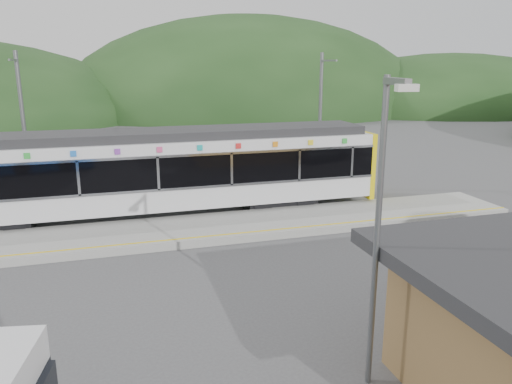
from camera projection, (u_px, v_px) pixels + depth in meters
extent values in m
plane|color=#4C4C4F|center=(227.00, 263.00, 16.61)|extent=(120.00, 120.00, 0.00)
ellipsoid|color=#1E3D19|center=(249.00, 110.00, 71.15)|extent=(52.00, 39.00, 26.00)
ellipsoid|color=#1E3D19|center=(449.00, 109.00, 73.59)|extent=(44.00, 33.00, 16.00)
cube|color=#9E9E99|center=(208.00, 229.00, 19.64)|extent=(26.00, 3.20, 0.30)
cube|color=yellow|center=(214.00, 235.00, 18.39)|extent=(26.00, 0.10, 0.01)
cube|color=black|center=(277.00, 200.00, 23.15)|extent=(3.20, 2.20, 0.56)
cube|color=silver|center=(144.00, 194.00, 21.31)|extent=(20.00, 2.90, 0.92)
cube|color=black|center=(143.00, 167.00, 21.02)|extent=(20.00, 2.96, 1.45)
cube|color=silver|center=(146.00, 191.00, 19.79)|extent=(20.00, 0.05, 0.10)
cube|color=silver|center=(144.00, 158.00, 19.46)|extent=(20.00, 0.05, 0.10)
cube|color=silver|center=(141.00, 145.00, 20.78)|extent=(20.00, 2.90, 0.45)
cube|color=#2D2D30|center=(141.00, 135.00, 20.68)|extent=(19.40, 2.50, 0.36)
cube|color=yellow|center=(358.00, 162.00, 23.89)|extent=(0.24, 2.92, 3.00)
cube|color=silver|center=(78.00, 178.00, 18.93)|extent=(0.10, 0.05, 1.35)
cube|color=silver|center=(158.00, 174.00, 19.76)|extent=(0.10, 0.05, 1.35)
cube|color=silver|center=(232.00, 169.00, 20.59)|extent=(0.10, 0.05, 1.35)
cube|color=silver|center=(299.00, 165.00, 21.42)|extent=(0.10, 0.05, 1.35)
cube|color=silver|center=(352.00, 162.00, 22.11)|extent=(0.10, 0.05, 1.35)
cube|color=green|center=(27.00, 156.00, 18.24)|extent=(0.22, 0.04, 0.22)
cube|color=blue|center=(73.00, 154.00, 18.68)|extent=(0.22, 0.04, 0.22)
cube|color=purple|center=(117.00, 152.00, 19.12)|extent=(0.22, 0.04, 0.22)
cube|color=#E54C8C|center=(160.00, 150.00, 19.56)|extent=(0.22, 0.04, 0.22)
cube|color=#19A5A5|center=(200.00, 148.00, 20.00)|extent=(0.22, 0.04, 0.22)
cube|color=red|center=(238.00, 146.00, 20.45)|extent=(0.22, 0.04, 0.22)
cube|color=orange|center=(275.00, 144.00, 20.89)|extent=(0.22, 0.04, 0.22)
cube|color=yellow|center=(311.00, 143.00, 21.33)|extent=(0.22, 0.04, 0.22)
cube|color=green|center=(345.00, 141.00, 21.77)|extent=(0.22, 0.04, 0.22)
cylinder|color=slate|center=(25.00, 133.00, 21.79)|extent=(0.18, 0.18, 7.00)
cube|color=slate|center=(13.00, 60.00, 20.27)|extent=(0.08, 1.80, 0.08)
cylinder|color=slate|center=(320.00, 123.00, 25.65)|extent=(0.18, 0.18, 7.00)
cube|color=slate|center=(329.00, 61.00, 24.14)|extent=(0.08, 1.80, 0.08)
cylinder|color=slate|center=(377.00, 240.00, 9.65)|extent=(0.12, 0.12, 6.26)
cube|color=slate|center=(402.00, 81.00, 8.46)|extent=(0.32, 1.05, 0.12)
cube|color=silver|center=(417.00, 88.00, 8.05)|extent=(0.38, 0.25, 0.12)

